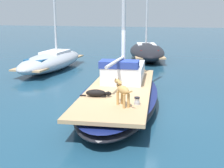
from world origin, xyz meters
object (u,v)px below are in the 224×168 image
at_px(moored_boat_far_astern, 147,51).
at_px(dog_black, 97,93).
at_px(dog_tan, 122,90).
at_px(sailboat_main, 120,97).
at_px(moored_boat_port_side, 52,61).
at_px(deck_winch, 137,101).

bearing_deg(moored_boat_far_astern, dog_black, -88.34).
relative_size(dog_tan, moored_boat_far_astern, 0.09).
bearing_deg(sailboat_main, dog_black, -106.96).
bearing_deg(moored_boat_port_side, dog_tan, -52.31).
relative_size(sailboat_main, dog_tan, 9.77).
xyz_separation_m(dog_black, moored_boat_far_astern, (-0.35, 12.21, -0.20)).
height_order(sailboat_main, moored_boat_far_astern, moored_boat_far_astern).
bearing_deg(deck_winch, dog_tan, -152.69).
xyz_separation_m(dog_black, moored_boat_port_side, (-4.84, 6.80, -0.24)).
height_order(deck_winch, moored_boat_port_side, moored_boat_port_side).
height_order(sailboat_main, dog_black, dog_black).
bearing_deg(sailboat_main, dog_tan, -74.52).
xyz_separation_m(sailboat_main, deck_winch, (0.90, -1.74, 0.42)).
relative_size(dog_tan, deck_winch, 3.64).
bearing_deg(dog_tan, sailboat_main, 105.48).
distance_m(deck_winch, moored_boat_port_side, 9.51).
distance_m(dog_tan, moored_boat_port_side, 9.44).
height_order(dog_tan, moored_boat_port_side, moored_boat_port_side).
bearing_deg(dog_black, sailboat_main, 73.04).
relative_size(sailboat_main, dog_black, 7.84).
height_order(dog_black, moored_boat_far_astern, moored_boat_far_astern).
height_order(dog_black, dog_tan, dog_tan).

